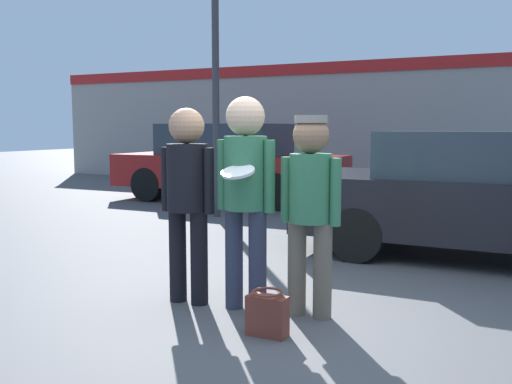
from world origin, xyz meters
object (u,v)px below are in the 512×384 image
parked_car_near (489,195)px  parked_car_far (228,162)px  handbag (267,314)px  person_left (187,188)px  person_right (310,198)px  person_middle_with_frisbee (245,183)px

parked_car_near → parked_car_far: 6.22m
parked_car_far → handbag: bearing=-59.0°
parked_car_near → parked_car_far: bearing=147.8°
parked_car_far → person_left: bearing=-63.9°
person_left → parked_car_near: person_left is taller
person_right → handbag: size_ratio=4.78×
person_middle_with_frisbee → person_right: size_ratio=1.10×
person_left → person_right: person_left is taller
person_left → person_middle_with_frisbee: (0.54, 0.04, 0.06)m
person_left → person_middle_with_frisbee: bearing=4.1°
handbag → person_left: bearing=155.8°
parked_car_far → parked_car_near: bearing=-32.2°
person_middle_with_frisbee → person_right: bearing=8.3°
person_middle_with_frisbee → person_right: (0.54, 0.08, -0.11)m
person_middle_with_frisbee → handbag: person_middle_with_frisbee is taller
person_left → parked_car_near: (2.21, 2.94, -0.26)m
parked_car_near → handbag: (-1.25, -3.37, -0.58)m
person_right → parked_car_near: size_ratio=0.37×
person_middle_with_frisbee → parked_car_near: size_ratio=0.41×
person_right → handbag: person_right is taller
parked_car_near → person_right: bearing=-111.9°
parked_car_far → handbag: 7.81m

